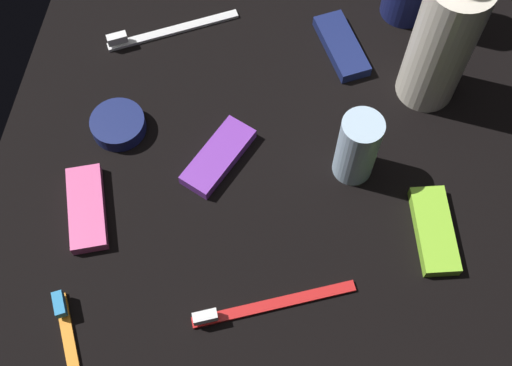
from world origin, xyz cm
name	(u,v)px	position (x,y,z in cm)	size (l,w,h in cm)	color
ground_plane	(256,197)	(0.00, 0.00, -0.60)	(84.00, 64.00, 1.20)	black
bodywash_bottle	(442,42)	(17.66, -19.37, 9.21)	(7.25, 7.25, 20.16)	silver
deodorant_stick	(357,148)	(4.95, -10.91, 4.89)	(4.72, 4.72, 9.79)	silver
toothbrush_red	(264,305)	(-13.27, -2.58, 0.61)	(7.47, 17.27, 2.10)	red
toothbrush_white	(165,31)	(22.35, 15.10, 0.61)	(9.08, 16.65, 2.10)	white
toothbrush_orange	(73,364)	(-21.90, 16.16, 0.61)	(16.82, 8.70, 2.10)	orange
snack_bar_pink	(87,208)	(-4.54, 19.01, 0.75)	(10.40, 4.00, 1.50)	#E55999
snack_bar_lime	(434,230)	(-2.27, -20.53, 0.75)	(10.40, 4.00, 1.50)	#8CD133
snack_bar_navy	(341,46)	(22.64, -8.42, 0.75)	(10.40, 4.00, 1.50)	navy
snack_bar_purple	(218,157)	(4.09, 5.05, 0.75)	(10.40, 4.00, 1.50)	purple
cream_tin_left	(118,125)	(6.84, 17.86, 0.99)	(6.66, 6.66, 1.97)	navy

